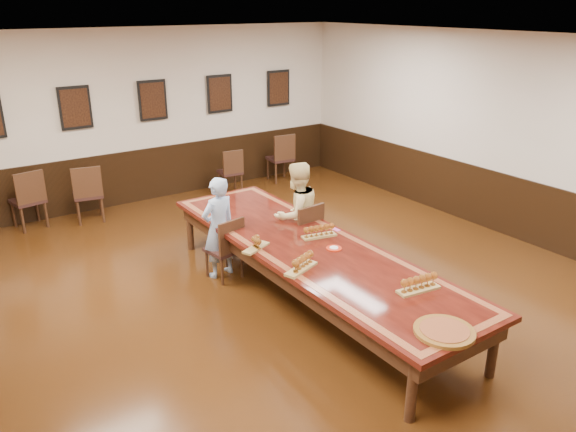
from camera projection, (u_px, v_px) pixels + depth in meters
floor at (310, 300)px, 7.26m from camera, size 8.00×10.00×0.02m
ceiling at (314, 40)px, 6.11m from camera, size 8.00×10.00×0.02m
wall_back at (153, 116)px, 10.55m from camera, size 8.00×0.02×3.20m
wall_right at (516, 138)px, 8.81m from camera, size 0.02×10.00×3.20m
chair_man at (224, 247)px, 7.70m from camera, size 0.49×0.52×0.90m
chair_woman at (301, 235)px, 8.02m from camera, size 0.50×0.54×0.98m
spare_chair_a at (27, 199)px, 9.42m from camera, size 0.56×0.60×1.02m
spare_chair_b at (88, 193)px, 9.72m from camera, size 0.57×0.60×1.02m
spare_chair_c at (230, 171)px, 11.22m from camera, size 0.47×0.50×0.90m
spare_chair_d at (280, 157)px, 11.95m from camera, size 0.54×0.58×1.03m
person_man at (219, 228)px, 7.67m from camera, size 0.57×0.43×1.43m
person_woman at (297, 215)px, 8.00m from camera, size 0.81×0.65×1.53m
pink_phone at (336, 230)px, 7.50m from camera, size 0.07×0.13×0.01m
wainscoting at (310, 265)px, 7.08m from camera, size 8.00×10.00×1.00m
conference_table at (310, 257)px, 7.04m from camera, size 1.40×5.00×0.76m
posters at (153, 100)px, 10.38m from camera, size 6.14×0.04×0.74m
flight_a at (256, 243)px, 6.90m from camera, size 0.43×0.28×0.16m
flight_b at (319, 232)px, 7.24m from camera, size 0.48×0.23×0.17m
flight_c at (302, 263)px, 6.35m from camera, size 0.49×0.30×0.18m
flight_d at (419, 284)px, 5.88m from camera, size 0.50×0.22×0.18m
red_plate_grp at (334, 248)px, 6.91m from camera, size 0.19×0.19×0.03m
carved_platter at (444, 331)px, 5.15m from camera, size 0.71×0.71×0.05m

